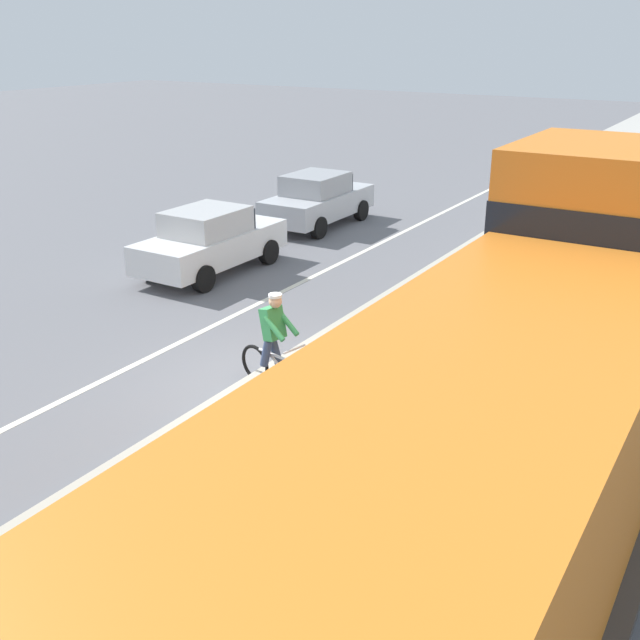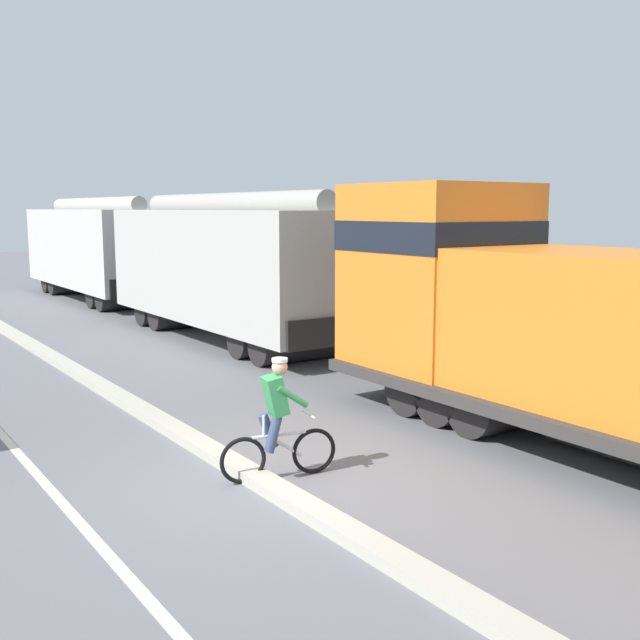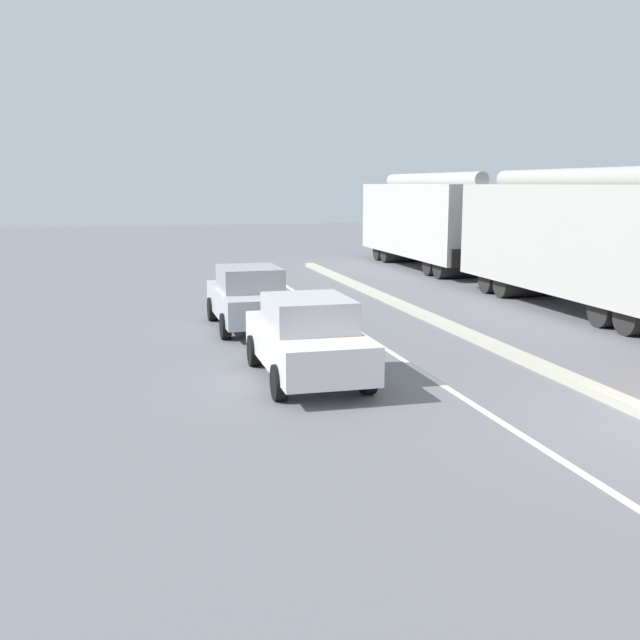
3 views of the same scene
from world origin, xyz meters
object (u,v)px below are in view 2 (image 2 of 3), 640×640
object	(u,v)px
hopper_car_lead	(228,268)
cyclist	(278,422)
locomotive	(598,337)
hopper_car_middle	(97,249)

from	to	relation	value
hopper_car_lead	cyclist	xyz separation A→B (m)	(-4.69, -10.42, -1.26)
locomotive	hopper_car_lead	bearing A→B (deg)	90.00
locomotive	cyclist	world-z (taller)	locomotive
locomotive	cyclist	distance (m)	5.09
locomotive	cyclist	xyz separation A→B (m)	(-4.69, 1.73, -0.98)
hopper_car_middle	cyclist	bearing A→B (deg)	-102.01
locomotive	hopper_car_middle	bearing A→B (deg)	90.00
cyclist	hopper_car_lead	bearing A→B (deg)	65.79
hopper_car_lead	hopper_car_middle	bearing A→B (deg)	90.00
cyclist	hopper_car_middle	bearing A→B (deg)	77.99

